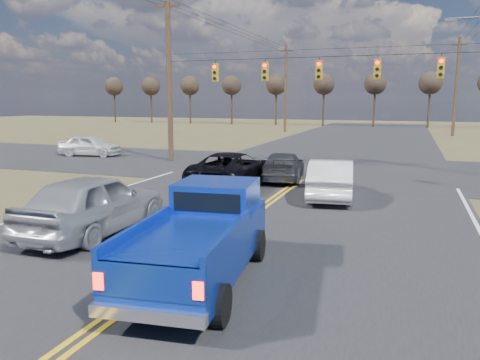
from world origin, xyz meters
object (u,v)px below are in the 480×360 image
(black_suv, at_px, (231,169))
(white_car_queue, at_px, (331,179))
(silver_suv, at_px, (94,203))
(dgrey_car_queue, at_px, (283,166))
(pickup_truck, at_px, (201,238))
(cross_car_west, at_px, (90,146))

(black_suv, distance_m, white_car_queue, 4.67)
(silver_suv, relative_size, dgrey_car_queue, 1.14)
(pickup_truck, height_order, dgrey_car_queue, pickup_truck)
(black_suv, height_order, cross_car_west, black_suv)
(pickup_truck, distance_m, silver_suv, 4.92)
(white_car_queue, bearing_deg, silver_suv, 44.71)
(white_car_queue, bearing_deg, dgrey_car_queue, -57.53)
(pickup_truck, xyz_separation_m, cross_car_west, (-16.19, 17.49, -0.23))
(silver_suv, bearing_deg, pickup_truck, 151.98)
(pickup_truck, bearing_deg, cross_car_west, 126.07)
(pickup_truck, relative_size, silver_suv, 1.04)
(silver_suv, height_order, black_suv, silver_suv)
(pickup_truck, bearing_deg, white_car_queue, 75.93)
(silver_suv, bearing_deg, dgrey_car_queue, -105.74)
(pickup_truck, distance_m, dgrey_car_queue, 12.81)
(pickup_truck, distance_m, cross_car_west, 23.83)
(dgrey_car_queue, bearing_deg, pickup_truck, 88.16)
(black_suv, xyz_separation_m, dgrey_car_queue, (1.75, 2.25, -0.10))
(white_car_queue, distance_m, cross_car_west, 19.21)
(black_suv, relative_size, dgrey_car_queue, 1.21)
(pickup_truck, height_order, black_suv, pickup_truck)
(white_car_queue, xyz_separation_m, dgrey_car_queue, (-2.78, 3.36, -0.10))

